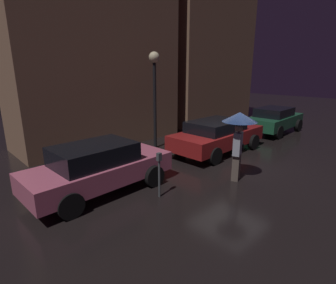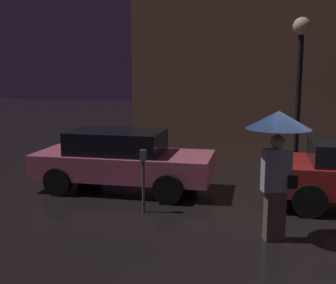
# 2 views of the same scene
# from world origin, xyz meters

# --- Properties ---
(ground_plane) EXTENTS (60.00, 60.00, 0.00)m
(ground_plane) POSITION_xyz_m (0.00, 0.00, 0.00)
(ground_plane) COLOR black
(parked_car_pink) EXTENTS (4.28, 1.91, 1.44)m
(parked_car_pink) POSITION_xyz_m (-4.65, 1.47, 0.75)
(parked_car_pink) COLOR #DB6684
(parked_car_pink) RESTS_ON ground
(pedestrian_with_umbrella) EXTENTS (1.07, 1.07, 2.21)m
(pedestrian_with_umbrella) POSITION_xyz_m (-1.07, -0.84, 1.72)
(pedestrian_with_umbrella) COLOR #66564C
(pedestrian_with_umbrella) RESTS_ON ground
(parking_meter) EXTENTS (0.12, 0.10, 1.29)m
(parking_meter) POSITION_xyz_m (-3.64, -0.02, 0.80)
(parking_meter) COLOR #4C5154
(parking_meter) RESTS_ON ground
(street_lamp_near) EXTENTS (0.46, 0.46, 4.20)m
(street_lamp_near) POSITION_xyz_m (-0.54, 3.73, 3.06)
(street_lamp_near) COLOR black
(street_lamp_near) RESTS_ON ground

